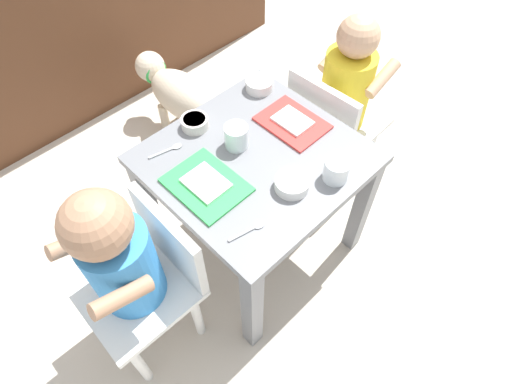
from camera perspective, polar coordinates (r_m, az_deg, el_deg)
The scene contains 14 objects.
ground_plane at distance 1.57m, azimuth 0.00°, elevation -6.72°, with size 7.00×7.00×0.00m, color beige.
dining_table at distance 1.25m, azimuth 0.00°, elevation 2.10°, with size 0.55×0.53×0.47m.
seated_child_left at distance 1.08m, azimuth -16.81°, elevation -8.84°, with size 0.29×0.29×0.69m.
seated_child_right at distance 1.48m, azimuth 11.51°, elevation 12.90°, with size 0.29×0.29×0.68m.
dog at distance 1.82m, azimuth -10.16°, elevation 12.79°, with size 0.19×0.46×0.31m.
food_tray_left at distance 1.12m, azimuth -6.59°, elevation 1.02°, with size 0.16×0.21×0.02m.
food_tray_right at distance 1.27m, azimuth 4.83°, elevation 9.17°, with size 0.14×0.19×0.02m.
water_cup_left at distance 1.14m, azimuth 10.54°, elevation 2.71°, with size 0.07×0.07×0.06m.
water_cup_right at distance 1.19m, azimuth -2.60°, elevation 7.18°, with size 0.07×0.07×0.07m.
veggie_bowl_far at distance 1.27m, azimuth -8.10°, elevation 9.10°, with size 0.08×0.08×0.03m.
veggie_bowl_near at distance 1.11m, azimuth 4.78°, elevation 1.15°, with size 0.09×0.09×0.03m.
cereal_bowl_right_side at distance 1.38m, azimuth 0.43°, elevation 14.06°, with size 0.09×0.09×0.03m.
spoon_by_left_tray at distance 1.04m, azimuth -0.78°, elevation -5.00°, with size 0.10×0.03×0.01m.
spoon_by_right_tray at distance 1.22m, azimuth -11.44°, elevation 5.51°, with size 0.10×0.04×0.01m.
Camera 1 is at (-0.55, -0.57, 1.35)m, focal length 30.28 mm.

